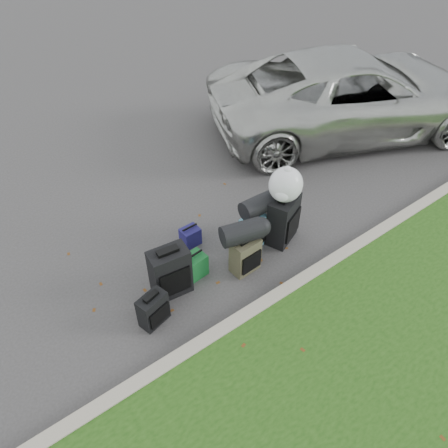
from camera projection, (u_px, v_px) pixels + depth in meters
ground at (237, 255)px, 6.61m from camera, size 120.00×120.00×0.00m
curb at (282, 294)px, 5.96m from camera, size 120.00×0.18×0.15m
suv at (352, 93)px, 8.90m from camera, size 6.40×4.75×1.61m
suitcase_small_black at (153, 310)px, 5.56m from camera, size 0.42×0.30×0.48m
suitcase_large_black_left at (170, 272)px, 5.86m from camera, size 0.56×0.38×0.75m
suitcase_olive at (245, 255)px, 6.22m from camera, size 0.42×0.28×0.56m
suitcase_teal at (253, 232)px, 6.58m from camera, size 0.42×0.28×0.57m
suitcase_large_black_right at (283, 219)px, 6.62m from camera, size 0.61×0.50×0.79m
tote_green at (195, 266)px, 6.21m from camera, size 0.34×0.29×0.36m
tote_navy at (190, 236)px, 6.70m from camera, size 0.28×0.23×0.30m
duffel_left at (242, 232)px, 5.94m from camera, size 0.63×0.44×0.31m
duffel_right at (258, 206)px, 6.37m from camera, size 0.53×0.31×0.29m
trash_bag at (286, 185)px, 6.20m from camera, size 0.50×0.50×0.50m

